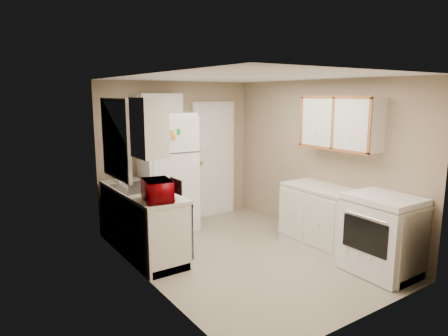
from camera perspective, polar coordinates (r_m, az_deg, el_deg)
floor at (r=5.63m, az=2.93°, el=-12.37°), size 3.80×3.80×0.00m
ceiling at (r=5.19m, az=3.18°, el=12.84°), size 3.80×3.80×0.00m
wall_left at (r=4.59m, az=-11.04°, el=-2.10°), size 3.80×3.80×0.00m
wall_right at (r=6.22m, az=13.39°, el=1.08°), size 3.80×3.80×0.00m
wall_back at (r=6.87m, az=-6.58°, el=2.16°), size 2.80×2.80×0.00m
wall_front at (r=3.98m, az=19.88°, el=-4.48°), size 2.80×2.80×0.00m
left_counter at (r=5.70m, az=-11.59°, el=-7.47°), size 0.60×1.80×0.90m
dishwasher at (r=5.28m, az=-6.13°, el=-8.29°), size 0.03×0.58×0.72m
sink at (r=5.72m, az=-12.32°, el=-3.15°), size 0.54×0.74×0.16m
microwave at (r=4.94m, az=-9.46°, el=-2.93°), size 0.51×0.35×0.31m
soap_bottle at (r=6.09m, az=-14.40°, el=-1.08°), size 0.12×0.12×0.21m
window_blinds at (r=5.51m, az=-15.13°, el=4.02°), size 0.10×0.98×1.08m
upper_cabinet_left at (r=4.76m, az=-10.67°, el=5.67°), size 0.30×0.45×0.70m
refrigerator at (r=6.44m, az=-8.26°, el=-0.64°), size 0.86×0.84×1.91m
cabinet_over_fridge at (r=6.49m, az=-9.26°, el=8.71°), size 0.70×0.30×0.40m
interior_door at (r=7.21m, az=-1.47°, el=1.17°), size 0.86×0.06×2.08m
right_counter at (r=5.66m, az=17.00°, el=-7.83°), size 0.60×2.00×0.90m
stove at (r=5.31m, az=21.62°, el=-8.84°), size 0.68×0.83×0.99m
upper_cabinet_right at (r=5.71m, az=16.33°, el=6.20°), size 0.30×1.20×0.70m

